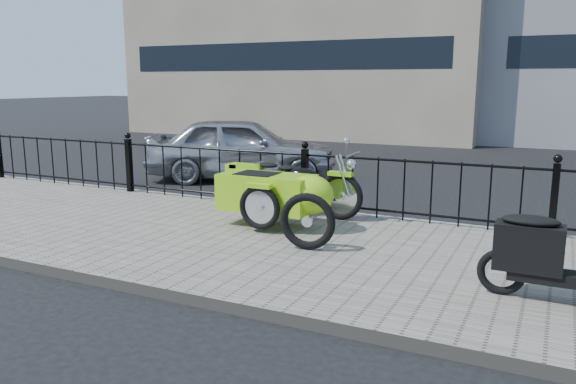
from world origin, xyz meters
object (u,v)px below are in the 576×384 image
at_px(scooter, 560,257).
at_px(sedan_car, 242,148).
at_px(motorcycle_sidecar, 283,191).
at_px(spare_tire, 307,221).

relative_size(scooter, sedan_car, 0.41).
xyz_separation_m(motorcycle_sidecar, sedan_car, (-2.74, 3.53, 0.09)).
xyz_separation_m(scooter, spare_tire, (-2.70, 0.51, -0.08)).
distance_m(motorcycle_sidecar, scooter, 3.79).
relative_size(motorcycle_sidecar, sedan_car, 0.57).
distance_m(motorcycle_sidecar, spare_tire, 1.24).
bearing_deg(scooter, motorcycle_sidecar, 157.43).
bearing_deg(sedan_car, spare_tire, -166.24).
bearing_deg(sedan_car, motorcycle_sidecar, -166.76).
xyz_separation_m(motorcycle_sidecar, scooter, (3.50, -1.45, -0.04)).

